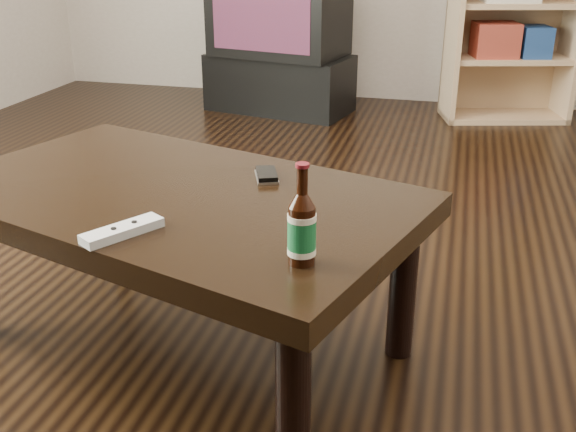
% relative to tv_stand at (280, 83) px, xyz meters
% --- Properties ---
extents(floor, '(5.00, 6.00, 0.01)m').
position_rel_tv_stand_xyz_m(floor, '(0.63, -2.48, -0.19)').
color(floor, black).
rests_on(floor, ground).
extents(tv_stand, '(1.01, 0.65, 0.37)m').
position_rel_tv_stand_xyz_m(tv_stand, '(0.00, 0.00, 0.00)').
color(tv_stand, black).
rests_on(tv_stand, floor).
extents(tv, '(0.92, 0.68, 0.62)m').
position_rel_tv_stand_xyz_m(tv, '(-0.00, -0.00, 0.50)').
color(tv, black).
rests_on(tv, tv_stand).
extents(coffee_table, '(1.49, 1.13, 0.50)m').
position_rel_tv_stand_xyz_m(coffee_table, '(0.45, -2.79, 0.24)').
color(coffee_table, black).
rests_on(coffee_table, floor).
extents(beer_bottle, '(0.06, 0.06, 0.22)m').
position_rel_tv_stand_xyz_m(beer_bottle, '(0.89, -3.13, 0.39)').
color(beer_bottle, black).
rests_on(beer_bottle, coffee_table).
extents(phone, '(0.10, 0.13, 0.02)m').
position_rel_tv_stand_xyz_m(phone, '(0.67, -2.64, 0.32)').
color(phone, '#BCBCBF').
rests_on(phone, coffee_table).
extents(remote, '(0.15, 0.20, 0.02)m').
position_rel_tv_stand_xyz_m(remote, '(0.45, -3.10, 0.32)').
color(remote, silver).
rests_on(remote, coffee_table).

